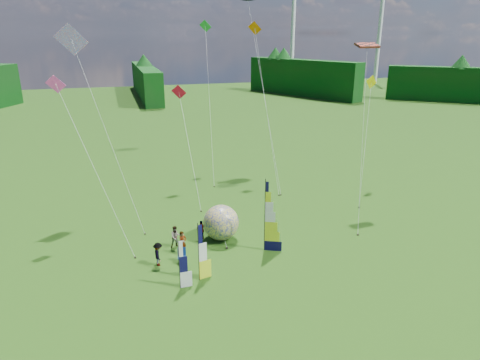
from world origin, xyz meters
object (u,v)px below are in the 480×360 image
object	(u,v)px
camp_chair	(182,256)
spectator_c	(158,254)
feather_banner_main	(265,217)
spectator_b	(176,237)
side_banner_far	(179,265)
kite_whale	(263,81)
spectator_d	(202,230)
bol_inflatable	(221,223)
spectator_a	(183,243)
side_banner_left	(199,253)

from	to	relation	value
camp_chair	spectator_c	bearing A→B (deg)	-176.08
feather_banner_main	spectator_b	distance (m)	6.69
side_banner_far	kite_whale	size ratio (longest dim) A/B	0.16
kite_whale	spectator_b	bearing A→B (deg)	-145.01
feather_banner_main	side_banner_far	xyz separation A→B (m)	(-6.58, -3.07, -1.02)
side_banner_far	spectator_d	distance (m)	6.74
bol_inflatable	camp_chair	size ratio (longest dim) A/B	2.57
spectator_c	side_banner_far	bearing A→B (deg)	-163.72
spectator_a	spectator_d	bearing A→B (deg)	14.57
side_banner_far	spectator_a	world-z (taller)	side_banner_far
spectator_a	camp_chair	bearing A→B (deg)	-134.11
bol_inflatable	spectator_a	xyz separation A→B (m)	(-3.18, -1.44, -0.49)
feather_banner_main	camp_chair	size ratio (longest dim) A/B	5.00
camp_chair	kite_whale	bearing A→B (deg)	65.03
side_banner_far	kite_whale	xyz separation A→B (m)	(12.13, 19.26, 8.56)
bol_inflatable	spectator_d	world-z (taller)	bol_inflatable
spectator_c	kite_whale	world-z (taller)	kite_whale
side_banner_left	camp_chair	distance (m)	2.87
bol_inflatable	camp_chair	bearing A→B (deg)	-141.48
spectator_b	spectator_d	xyz separation A→B (m)	(2.07, 0.75, -0.08)
spectator_a	kite_whale	xyz separation A→B (m)	(11.24, 14.97, 9.30)
spectator_c	spectator_d	world-z (taller)	spectator_c
feather_banner_main	spectator_c	bearing A→B (deg)	-155.65
side_banner_left	camp_chair	xyz separation A→B (m)	(-0.70, 2.41, -1.38)
spectator_d	spectator_a	bearing A→B (deg)	59.28
feather_banner_main	spectator_d	xyz separation A→B (m)	(-3.94, 3.06, -1.88)
bol_inflatable	spectator_c	size ratio (longest dim) A/B	1.63
spectator_a	spectator_c	size ratio (longest dim) A/B	1.04
side_banner_far	spectator_a	xyz separation A→B (m)	(0.89, 4.29, -0.75)
kite_whale	feather_banner_main	bearing A→B (deg)	-124.12
spectator_c	camp_chair	world-z (taller)	spectator_c
side_banner_far	spectator_c	distance (m)	3.38
side_banner_far	bol_inflatable	world-z (taller)	side_banner_far
spectator_a	kite_whale	bearing A→B (deg)	21.15
spectator_b	kite_whale	distance (m)	20.32
bol_inflatable	camp_chair	xyz separation A→B (m)	(-3.46, -2.75, -0.82)
side_banner_left	kite_whale	size ratio (longest dim) A/B	0.19
feather_banner_main	spectator_c	distance (m)	7.75
spectator_c	spectator_d	xyz separation A→B (m)	(3.60, 2.99, -0.08)
side_banner_left	bol_inflatable	distance (m)	5.88
spectator_a	spectator_d	distance (m)	2.55
bol_inflatable	feather_banner_main	bearing A→B (deg)	-46.51
side_banner_far	spectator_a	bearing A→B (deg)	77.89
side_banner_far	camp_chair	world-z (taller)	side_banner_far
feather_banner_main	spectator_b	bearing A→B (deg)	-176.19
spectator_c	spectator_d	bearing A→B (deg)	-50.82
spectator_b	kite_whale	bearing A→B (deg)	42.34
side_banner_left	side_banner_far	world-z (taller)	side_banner_left
bol_inflatable	spectator_a	world-z (taller)	bol_inflatable
spectator_d	kite_whale	world-z (taller)	kite_whale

